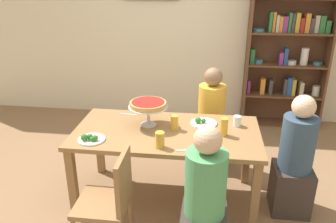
# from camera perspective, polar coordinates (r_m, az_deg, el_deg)

# --- Properties ---
(ground_plane) EXTENTS (12.00, 12.00, 0.00)m
(ground_plane) POSITION_cam_1_polar(r_m,az_deg,el_deg) (3.51, -0.21, -14.16)
(ground_plane) COLOR #846042
(rear_partition) EXTENTS (8.00, 0.12, 2.80)m
(rear_partition) POSITION_cam_1_polar(r_m,az_deg,el_deg) (5.06, 3.14, 14.55)
(rear_partition) COLOR beige
(rear_partition) RESTS_ON ground_plane
(dining_table) EXTENTS (1.71, 0.88, 0.74)m
(dining_table) POSITION_cam_1_polar(r_m,az_deg,el_deg) (3.17, -0.23, -4.68)
(dining_table) COLOR olive
(dining_table) RESTS_ON ground_plane
(bookshelf) EXTENTS (1.10, 0.30, 2.21)m
(bookshelf) POSITION_cam_1_polar(r_m,az_deg,el_deg) (5.01, 19.58, 10.30)
(bookshelf) COLOR brown
(bookshelf) RESTS_ON ground_plane
(diner_near_right) EXTENTS (0.34, 0.34, 1.15)m
(diner_near_right) POSITION_cam_1_polar(r_m,az_deg,el_deg) (2.61, 6.13, -15.74)
(diner_near_right) COLOR #382D28
(diner_near_right) RESTS_ON ground_plane
(diner_far_right) EXTENTS (0.34, 0.34, 1.15)m
(diner_far_right) POSITION_cam_1_polar(r_m,az_deg,el_deg) (3.89, 7.20, -2.11)
(diner_far_right) COLOR #382D28
(diner_far_right) RESTS_ON ground_plane
(diner_head_east) EXTENTS (0.34, 0.34, 1.15)m
(diner_head_east) POSITION_cam_1_polar(r_m,az_deg,el_deg) (3.30, 20.46, -8.28)
(diner_head_east) COLOR #382D28
(diner_head_east) RESTS_ON ground_plane
(chair_near_left) EXTENTS (0.40, 0.40, 0.87)m
(chair_near_left) POSITION_cam_1_polar(r_m,az_deg,el_deg) (2.72, -9.61, -14.23)
(chair_near_left) COLOR olive
(chair_near_left) RESTS_ON ground_plane
(deep_dish_pizza_stand) EXTENTS (0.37, 0.37, 0.24)m
(deep_dish_pizza_stand) POSITION_cam_1_polar(r_m,az_deg,el_deg) (3.17, -3.37, 1.01)
(deep_dish_pizza_stand) COLOR silver
(deep_dish_pizza_stand) RESTS_ON dining_table
(salad_plate_near_diner) EXTENTS (0.24, 0.24, 0.07)m
(salad_plate_near_diner) POSITION_cam_1_polar(r_m,az_deg,el_deg) (3.01, -12.87, -4.47)
(salad_plate_near_diner) COLOR white
(salad_plate_near_diner) RESTS_ON dining_table
(salad_plate_far_diner) EXTENTS (0.25, 0.25, 0.07)m
(salad_plate_far_diner) POSITION_cam_1_polar(r_m,az_deg,el_deg) (3.27, 5.85, -1.84)
(salad_plate_far_diner) COLOR white
(salad_plate_far_diner) RESTS_ON dining_table
(beer_glass_amber_tall) EXTENTS (0.07, 0.07, 0.16)m
(beer_glass_amber_tall) POSITION_cam_1_polar(r_m,az_deg,el_deg) (3.05, 9.35, -2.57)
(beer_glass_amber_tall) COLOR gold
(beer_glass_amber_tall) RESTS_ON dining_table
(beer_glass_amber_short) EXTENTS (0.08, 0.08, 0.14)m
(beer_glass_amber_short) POSITION_cam_1_polar(r_m,az_deg,el_deg) (2.82, -1.37, -4.77)
(beer_glass_amber_short) COLOR gold
(beer_glass_amber_short) RESTS_ON dining_table
(beer_glass_amber_spare) EXTENTS (0.07, 0.07, 0.14)m
(beer_glass_amber_spare) POSITION_cam_1_polar(r_m,az_deg,el_deg) (3.13, 1.09, -1.85)
(beer_glass_amber_spare) COLOR gold
(beer_glass_amber_spare) RESTS_ON dining_table
(water_glass_clear_near) EXTENTS (0.07, 0.07, 0.10)m
(water_glass_clear_near) POSITION_cam_1_polar(r_m,az_deg,el_deg) (3.27, 11.54, -1.57)
(water_glass_clear_near) COLOR white
(water_glass_clear_near) RESTS_ON dining_table
(cutlery_fork_near) EXTENTS (0.18, 0.04, 0.00)m
(cutlery_fork_near) POSITION_cam_1_polar(r_m,az_deg,el_deg) (2.82, 7.95, -6.45)
(cutlery_fork_near) COLOR silver
(cutlery_fork_near) RESTS_ON dining_table
(cutlery_knife_near) EXTENTS (0.18, 0.02, 0.00)m
(cutlery_knife_near) POSITION_cam_1_polar(r_m,az_deg,el_deg) (3.50, -6.66, -0.49)
(cutlery_knife_near) COLOR silver
(cutlery_knife_near) RESTS_ON dining_table
(cutlery_fork_far) EXTENTS (0.18, 0.05, 0.00)m
(cutlery_fork_far) POSITION_cam_1_polar(r_m,az_deg,el_deg) (2.80, 3.17, -6.50)
(cutlery_fork_far) COLOR silver
(cutlery_fork_far) RESTS_ON dining_table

